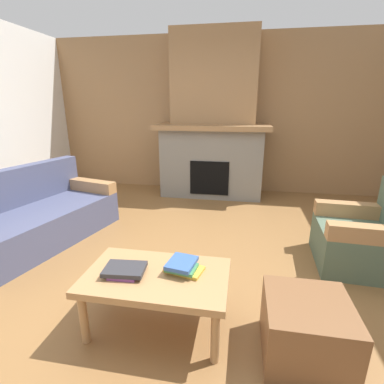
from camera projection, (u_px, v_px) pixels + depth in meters
The scene contains 9 objects.
ground at pixel (181, 274), 2.74m from camera, with size 9.00×9.00×0.00m, color brown.
wall_back_wood_panel at pixel (215, 116), 5.16m from camera, with size 6.00×0.12×2.70m, color #997047.
fireplace at pixel (213, 128), 4.86m from camera, with size 1.90×0.82×2.70m.
couch at pixel (36, 218), 3.33m from camera, with size 1.24×1.95×0.85m.
armchair at pixel (364, 238), 2.81m from camera, with size 0.80×0.80×0.85m.
coffee_table at pixel (157, 281), 2.00m from camera, with size 1.00×0.60×0.43m.
ottoman at pixel (306, 329), 1.80m from camera, with size 0.52×0.52×0.40m, color brown.
book_stack_near_edge at pixel (125, 270), 1.98m from camera, with size 0.29×0.22×0.05m.
book_stack_center at pixel (183, 266), 2.01m from camera, with size 0.29×0.25×0.07m.
Camera 1 is at (0.52, -2.32, 1.56)m, focal length 26.71 mm.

